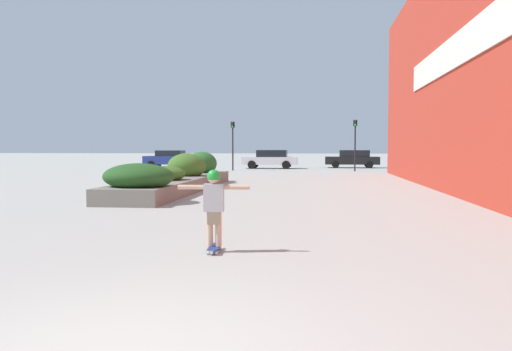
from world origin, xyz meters
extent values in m
cube|color=#B23323|center=(6.80, 13.39, 4.95)|extent=(0.60, 36.66, 9.90)
cube|color=silver|center=(6.46, 10.12, 5.18)|extent=(0.06, 24.13, 1.20)
cube|color=slate|center=(-4.08, 16.10, 0.26)|extent=(2.09, 12.09, 0.52)
ellipsoid|color=#234C1E|center=(-3.99, 11.33, 0.84)|extent=(2.28, 1.85, 0.85)
ellipsoid|color=#3D6623|center=(-4.13, 14.59, 0.75)|extent=(1.53, 1.62, 0.62)
ellipsoid|color=#3D6623|center=(-4.05, 17.47, 0.95)|extent=(1.68, 1.62, 1.13)
ellipsoid|color=#286028|center=(-4.06, 20.39, 0.97)|extent=(1.48, 1.57, 1.19)
cube|color=navy|center=(-0.08, 4.28, 0.09)|extent=(0.22, 0.63, 0.01)
cylinder|color=beige|center=(-0.16, 4.49, 0.03)|extent=(0.05, 0.07, 0.06)
cylinder|color=beige|center=(-0.02, 4.50, 0.03)|extent=(0.05, 0.07, 0.06)
cylinder|color=beige|center=(-0.13, 4.06, 0.03)|extent=(0.05, 0.07, 0.06)
cylinder|color=beige|center=(0.01, 4.07, 0.03)|extent=(0.05, 0.07, 0.06)
cylinder|color=tan|center=(-0.15, 4.28, 0.39)|extent=(0.12, 0.12, 0.59)
cylinder|color=tan|center=(0.00, 4.29, 0.39)|extent=(0.12, 0.12, 0.59)
cube|color=gray|center=(-0.08, 4.28, 0.58)|extent=(0.23, 0.19, 0.21)
cube|color=#B2B2B7|center=(-0.08, 4.28, 0.92)|extent=(0.35, 0.19, 0.46)
cylinder|color=tan|center=(-0.46, 4.25, 1.10)|extent=(0.44, 0.11, 0.08)
cylinder|color=tan|center=(0.31, 4.31, 1.10)|extent=(0.44, 0.11, 0.08)
sphere|color=tan|center=(-0.08, 4.28, 1.25)|extent=(0.19, 0.19, 0.19)
sphere|color=green|center=(-0.08, 4.28, 1.28)|extent=(0.22, 0.22, 0.22)
cube|color=navy|center=(-11.34, 38.68, 0.67)|extent=(4.12, 1.91, 0.72)
cube|color=black|center=(-11.18, 38.68, 1.28)|extent=(2.27, 1.68, 0.49)
cylinder|color=black|center=(-12.62, 37.77, 0.31)|extent=(0.62, 0.22, 0.62)
cylinder|color=black|center=(-12.62, 39.59, 0.31)|extent=(0.62, 0.22, 0.62)
cylinder|color=black|center=(-10.07, 37.77, 0.31)|extent=(0.62, 0.22, 0.62)
cylinder|color=black|center=(-10.07, 39.59, 0.31)|extent=(0.62, 0.22, 0.62)
cube|color=silver|center=(-2.34, 38.14, 0.66)|extent=(4.60, 1.94, 0.64)
cube|color=black|center=(-2.15, 38.14, 1.27)|extent=(2.53, 1.71, 0.58)
cylinder|color=black|center=(-3.77, 37.21, 0.35)|extent=(0.69, 0.22, 0.69)
cylinder|color=black|center=(-3.77, 39.06, 0.35)|extent=(0.69, 0.22, 0.69)
cylinder|color=black|center=(-0.91, 37.21, 0.35)|extent=(0.69, 0.22, 0.69)
cylinder|color=black|center=(-0.91, 39.06, 0.35)|extent=(0.69, 0.22, 0.69)
cube|color=black|center=(4.66, 40.50, 0.64)|extent=(4.65, 1.79, 0.67)
cube|color=black|center=(4.84, 40.50, 1.26)|extent=(2.56, 1.58, 0.57)
cylinder|color=black|center=(3.22, 39.65, 0.30)|extent=(0.61, 0.22, 0.61)
cylinder|color=black|center=(3.22, 41.35, 0.30)|extent=(0.61, 0.22, 0.61)
cylinder|color=black|center=(6.10, 39.65, 0.30)|extent=(0.61, 0.22, 0.61)
cylinder|color=black|center=(6.10, 41.35, 0.30)|extent=(0.61, 0.22, 0.61)
cylinder|color=black|center=(-4.86, 34.22, 1.65)|extent=(0.11, 0.11, 3.31)
cube|color=black|center=(-4.86, 34.22, 3.53)|extent=(0.28, 0.20, 0.45)
sphere|color=#2D2823|center=(-4.86, 34.10, 3.68)|extent=(0.15, 0.15, 0.15)
sphere|color=#2D2823|center=(-4.86, 34.10, 3.53)|extent=(0.15, 0.15, 0.15)
sphere|color=green|center=(-4.86, 34.10, 3.38)|extent=(0.15, 0.15, 0.15)
cylinder|color=black|center=(4.43, 33.99, 1.69)|extent=(0.11, 0.11, 3.37)
cube|color=black|center=(4.43, 33.99, 3.60)|extent=(0.28, 0.20, 0.45)
sphere|color=#2D2823|center=(4.43, 33.87, 3.75)|extent=(0.15, 0.15, 0.15)
sphere|color=#2D2823|center=(4.43, 33.87, 3.60)|extent=(0.15, 0.15, 0.15)
sphere|color=green|center=(4.43, 33.87, 3.45)|extent=(0.15, 0.15, 0.15)
camera|label=1|loc=(1.64, -3.88, 1.75)|focal=35.00mm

